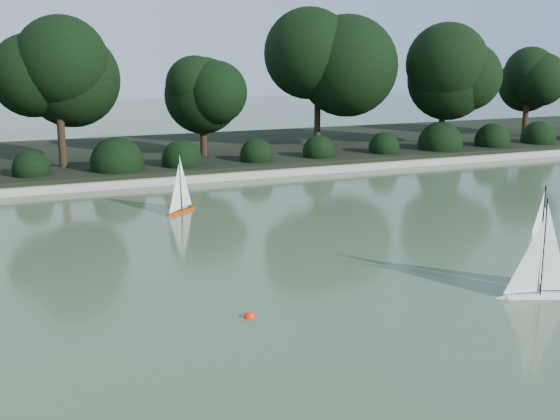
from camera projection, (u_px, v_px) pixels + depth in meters
name	position (u px, v px, depth m)	size (l,w,h in m)	color
ground	(369.00, 291.00, 9.91)	(80.00, 80.00, 0.00)	#37472A
pond_coping	(194.00, 179.00, 17.98)	(40.00, 0.35, 0.18)	gray
far_bank	(158.00, 155.00, 21.56)	(40.00, 8.00, 0.30)	black
tree_line	(209.00, 74.00, 20.06)	(26.31, 3.93, 4.39)	black
shrub_hedge	(184.00, 160.00, 18.71)	(29.10, 1.10, 1.10)	black
sailboat_white_a	(532.00, 282.00, 9.58)	(1.06, 0.51, 1.48)	white
sailboat_white_b	(544.00, 273.00, 9.91)	(1.18, 0.29, 1.61)	silver
sailboat_orange	(179.00, 203.00, 14.57)	(0.83, 0.75, 1.36)	#CA3600
race_buoy	(249.00, 317.00, 8.93)	(0.15, 0.15, 0.15)	red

